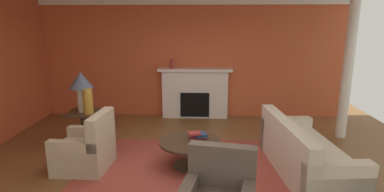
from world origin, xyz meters
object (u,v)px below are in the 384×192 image
object	(u,v)px
fireplace	(195,94)
sofa	(304,155)
side_table	(85,127)
vase_mantel_left	(172,64)
coffee_table	(190,148)
table_lamp	(81,84)
armchair_near_window	(86,151)
vase_on_side_table	(88,101)

from	to	relation	value
fireplace	sofa	distance (m)	3.43
side_table	fireplace	bearing A→B (deg)	44.27
vase_mantel_left	fireplace	bearing A→B (deg)	5.15
sofa	fireplace	bearing A→B (deg)	121.65
coffee_table	side_table	world-z (taller)	side_table
sofa	table_lamp	xyz separation A→B (m)	(-3.83, 0.93, 0.93)
fireplace	side_table	bearing A→B (deg)	-135.73
sofa	armchair_near_window	bearing A→B (deg)	179.65
fireplace	vase_on_side_table	bearing A→B (deg)	-131.86
vase_on_side_table	side_table	bearing A→B (deg)	141.34
armchair_near_window	vase_on_side_table	distance (m)	1.03
armchair_near_window	table_lamp	world-z (taller)	table_lamp
coffee_table	vase_on_side_table	bearing A→B (deg)	160.76
coffee_table	vase_on_side_table	world-z (taller)	vase_on_side_table
table_lamp	armchair_near_window	bearing A→B (deg)	-68.60
armchair_near_window	side_table	xyz separation A→B (m)	(-0.36, 0.91, 0.09)
fireplace	coffee_table	world-z (taller)	fireplace
side_table	table_lamp	xyz separation A→B (m)	(0.00, 0.00, 0.82)
fireplace	side_table	size ratio (longest dim) A/B	2.57
sofa	table_lamp	size ratio (longest dim) A/B	2.90
fireplace	vase_on_side_table	distance (m)	2.85
coffee_table	fireplace	bearing A→B (deg)	89.97
side_table	table_lamp	bearing A→B (deg)	0.00
sofa	vase_mantel_left	bearing A→B (deg)	129.33
fireplace	side_table	distance (m)	2.85
side_table	vase_mantel_left	xyz separation A→B (m)	(1.48, 1.93, 0.95)
side_table	vase_on_side_table	bearing A→B (deg)	-38.66
vase_mantel_left	table_lamp	bearing A→B (deg)	-127.52
coffee_table	table_lamp	size ratio (longest dim) A/B	1.33
vase_on_side_table	armchair_near_window	bearing A→B (deg)	-75.36
sofa	coffee_table	size ratio (longest dim) A/B	2.18
fireplace	side_table	world-z (taller)	fireplace
sofa	vase_mantel_left	size ratio (longest dim) A/B	9.39
fireplace	vase_mantel_left	xyz separation A→B (m)	(-0.55, -0.05, 0.77)
coffee_table	side_table	size ratio (longest dim) A/B	1.43
armchair_near_window	side_table	bearing A→B (deg)	111.40
sofa	coffee_table	distance (m)	1.80
armchair_near_window	coffee_table	size ratio (longest dim) A/B	0.95
armchair_near_window	vase_on_side_table	bearing A→B (deg)	104.64
side_table	coffee_table	bearing A→B (deg)	-20.92
fireplace	armchair_near_window	size ratio (longest dim) A/B	1.89
fireplace	side_table	xyz separation A→B (m)	(-2.03, -1.98, -0.18)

